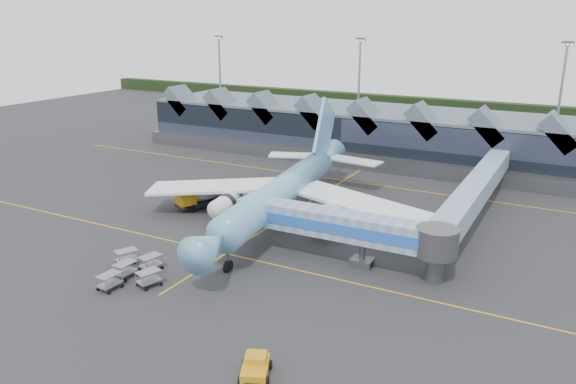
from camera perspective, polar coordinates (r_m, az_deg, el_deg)
The scene contains 10 objects.
ground at distance 74.03m, azimuth -2.82°, elevation -4.09°, with size 260.00×260.00×0.00m, color #242427.
taxi_stripes at distance 82.20m, azimuth 0.79°, elevation -1.86°, with size 120.00×60.00×0.01m.
tree_line_far at distance 174.42m, azimuth 16.39°, elevation 8.35°, with size 260.00×4.00×4.00m, color black.
terminal at distance 115.96m, azimuth 7.20°, elevation 6.16°, with size 90.00×22.25×12.52m.
light_masts at distance 123.41m, azimuth 21.54°, elevation 9.36°, with size 132.40×42.56×22.45m.
main_airliner at distance 76.84m, azimuth -0.27°, elevation 0.29°, with size 41.12×47.65×15.31m.
jet_bridge at distance 63.45m, azimuth 6.73°, elevation -3.75°, with size 26.02×4.49×6.15m.
fuel_truck at distance 84.54m, azimuth -8.01°, elevation -0.10°, with size 6.28×10.07×3.47m.
pushback_tug at distance 46.09m, azimuth -3.33°, elevation -17.40°, with size 3.32×4.03×1.62m.
baggage_carts at distance 63.56m, azimuth -15.53°, elevation -7.54°, with size 8.38×8.17×1.69m.
Camera 1 is at (35.95, -58.85, 26.92)m, focal length 35.00 mm.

